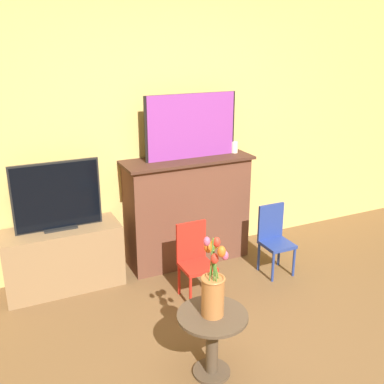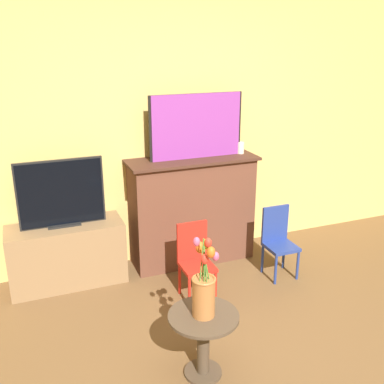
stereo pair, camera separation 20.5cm
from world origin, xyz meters
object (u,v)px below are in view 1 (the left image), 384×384
painting (191,126)px  vase_tulips (213,288)px  chair_red (195,257)px  chair_blue (274,236)px  tv_monitor (57,197)px

painting → vase_tulips: 1.76m
chair_red → chair_blue: (0.84, 0.07, 0.00)m
chair_blue → vase_tulips: 1.52m
tv_monitor → chair_blue: size_ratio=1.12×
chair_red → chair_blue: 0.84m
tv_monitor → chair_blue: bearing=-16.7°
painting → chair_red: bearing=-112.9°
painting → chair_blue: (0.57, -0.56, -0.96)m
painting → chair_blue: bearing=-44.3°
tv_monitor → vase_tulips: 1.65m
chair_red → vase_tulips: bearing=-108.6°
chair_red → chair_blue: bearing=4.5°
tv_monitor → vase_tulips: tv_monitor is taller
tv_monitor → chair_blue: tv_monitor is taller
chair_blue → painting: bearing=135.7°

